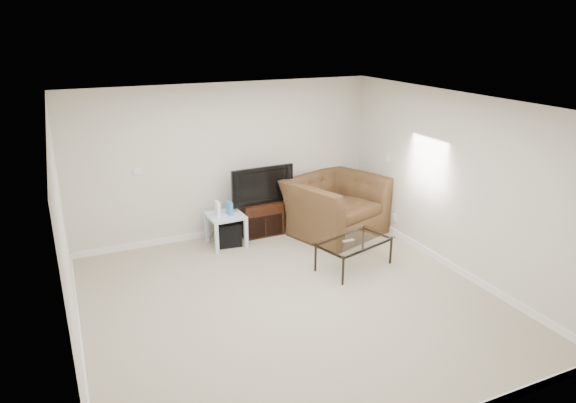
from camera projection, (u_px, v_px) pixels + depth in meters
name	position (u px, v px, depth m)	size (l,w,h in m)	color
floor	(291.00, 302.00, 6.52)	(5.00, 5.00, 0.00)	tan
ceiling	(291.00, 104.00, 5.71)	(5.00, 5.00, 0.00)	white
wall_back	(227.00, 161.00, 8.27)	(5.00, 0.02, 2.50)	silver
wall_left	(65.00, 244.00, 5.14)	(0.02, 5.00, 2.50)	silver
wall_right	(455.00, 184.00, 7.09)	(0.02, 5.00, 2.50)	silver
plate_back	(138.00, 171.00, 7.71)	(0.12, 0.02, 0.12)	white
plate_right_switch	(388.00, 158.00, 8.46)	(0.02, 0.09, 0.13)	white
plate_right_outlet	(394.00, 218.00, 8.51)	(0.02, 0.08, 0.12)	white
tv_stand	(260.00, 217.00, 8.58)	(0.68, 0.47, 0.57)	black
dvd_player	(261.00, 207.00, 8.48)	(0.39, 0.27, 0.05)	black
television	(260.00, 184.00, 8.36)	(0.99, 0.20, 0.62)	black
side_table	(226.00, 230.00, 8.13)	(0.54, 0.54, 0.52)	silver
subwoofer	(228.00, 233.00, 8.18)	(0.39, 0.39, 0.39)	black
game_console	(218.00, 209.00, 7.93)	(0.05, 0.17, 0.24)	white
game_case	(229.00, 208.00, 8.02)	(0.05, 0.15, 0.20)	#337FCC
recliner	(336.00, 197.00, 8.48)	(1.46, 0.95, 1.27)	#492C19
coffee_table	(354.00, 254.00, 7.39)	(1.09, 0.61, 0.42)	black
remote	(349.00, 241.00, 7.27)	(0.17, 0.05, 0.02)	#B2B2B7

